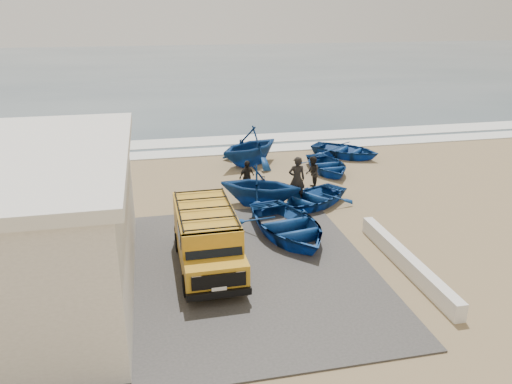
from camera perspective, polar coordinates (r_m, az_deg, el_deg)
ground at (r=17.86m, az=-2.34°, el=-5.87°), size 160.00×160.00×0.00m
slab at (r=15.89m, az=-8.28°, el=-9.53°), size 12.00×10.00×0.05m
ocean at (r=72.28m, az=-10.33°, el=13.79°), size 180.00×88.00×0.01m
surf_line at (r=29.01m, az=-6.49°, el=4.51°), size 180.00×1.60×0.06m
surf_wash at (r=31.41m, az=-6.98°, el=5.71°), size 180.00×2.20×0.04m
parapet at (r=16.75m, az=16.79°, el=-7.62°), size 0.35×6.00×0.55m
van at (r=15.94m, az=-5.63°, el=-5.09°), size 1.92×4.64×1.98m
boat_near_left at (r=18.17m, az=3.62°, el=-3.80°), size 3.95×4.98×0.93m
boat_near_right at (r=21.09m, az=6.44°, el=-0.66°), size 4.40×4.12×0.74m
boat_mid_left at (r=20.84m, az=0.47°, el=0.77°), size 4.36×4.14×1.80m
boat_mid_right at (r=25.58m, az=8.11°, el=3.07°), size 2.73×3.71×0.74m
boat_far_left at (r=26.42m, az=-0.71°, el=5.30°), size 5.10×4.97×2.05m
boat_far_right at (r=28.39m, az=10.16°, el=4.74°), size 4.66×4.65×0.80m
fisherman_front at (r=21.36m, az=4.69°, el=1.48°), size 0.75×0.51×2.00m
fisherman_middle at (r=22.98m, az=6.45°, el=2.18°), size 0.77×0.88×1.54m
fisherman_back at (r=22.38m, az=-1.06°, el=1.76°), size 0.93×0.79×1.50m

